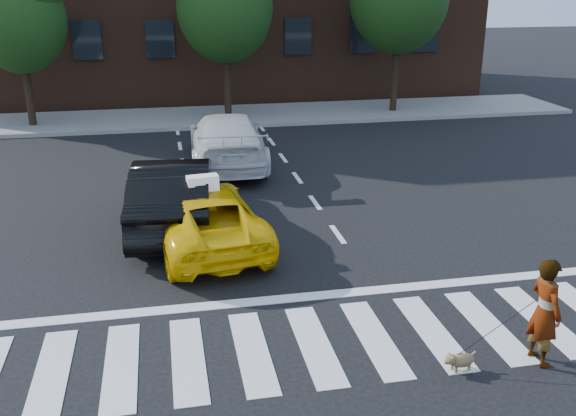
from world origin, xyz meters
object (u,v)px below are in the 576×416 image
Objects in this scene: white_suv at (227,139)px; woman at (545,312)px; taxi at (204,216)px; tree_left at (18,8)px; black_sedan at (173,193)px; dog at (459,360)px.

woman reaches higher than white_suv.
woman is at bearing 108.94° from white_suv.
woman reaches higher than taxi.
white_suv is (6.75, -6.39, -3.64)m from tree_left.
black_sedan is (4.97, -11.30, -3.63)m from tree_left.
dog is at bearing -63.83° from tree_left.
black_sedan is 8.58m from woman.
dog is (8.90, -18.10, -4.26)m from tree_left.
tree_left is at bearing 23.38° from woman.
black_sedan is 2.90× the size of woman.
white_suv is (1.78, 4.92, -0.01)m from black_sedan.
black_sedan is at bearing 31.60° from woman.
woman is (3.46, -11.71, 0.05)m from white_suv.
woman is at bearing -60.59° from tree_left.
tree_left reaches higher than black_sedan.
tree_left is at bearing -61.26° from black_sedan.
woman reaches higher than black_sedan.
white_suv reaches higher than taxi.
white_suv is 12.21m from woman.
dog is (-1.31, -0.01, -0.67)m from woman.
black_sedan is 5.23m from white_suv.
black_sedan is (-0.60, 1.20, 0.17)m from taxi.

